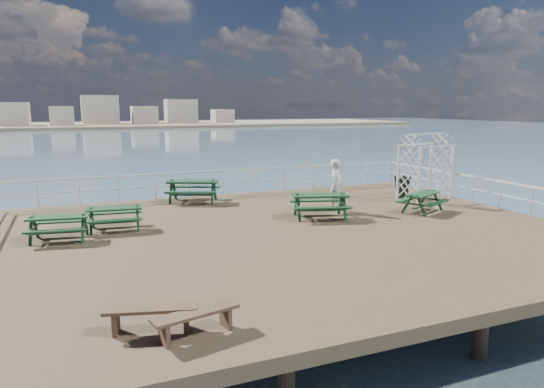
{
  "coord_description": "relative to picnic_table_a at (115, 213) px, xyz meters",
  "views": [
    {
      "loc": [
        -6.05,
        -13.4,
        3.86
      ],
      "look_at": [
        -0.27,
        0.61,
        1.1
      ],
      "focal_mm": 32.0,
      "sensor_mm": 36.0,
      "label": 1
    }
  ],
  "objects": [
    {
      "name": "ground",
      "position": [
        4.96,
        -2.28,
        -0.67
      ],
      "size": [
        18.0,
        14.0,
        0.3
      ],
      "primitive_type": "cube",
      "color": "brown",
      "rests_on": "ground"
    },
    {
      "name": "sea_backdrop",
      "position": [
        17.5,
        131.79,
        -1.02
      ],
      "size": [
        300.0,
        300.0,
        9.2
      ],
      "color": "#456274",
      "rests_on": "ground"
    },
    {
      "name": "railing",
      "position": [
        4.89,
        0.29,
        0.35
      ],
      "size": [
        17.77,
        13.76,
        1.1
      ],
      "color": "silver",
      "rests_on": "ground"
    },
    {
      "name": "picnic_table_a",
      "position": [
        0.0,
        0.0,
        0.0
      ],
      "size": [
        1.81,
        1.52,
        0.81
      ],
      "rotation": [
        0.0,
        0.0,
        -0.11
      ],
      "color": "#163E20",
      "rests_on": "ground"
    },
    {
      "name": "picnic_table_b",
      "position": [
        3.35,
        3.52,
        0.11
      ],
      "size": [
        2.5,
        2.3,
        0.98
      ],
      "rotation": [
        0.0,
        0.0,
        -0.41
      ],
      "color": "#163E20",
      "rests_on": "ground"
    },
    {
      "name": "picnic_table_c",
      "position": [
        10.71,
        -1.63,
        -0.0
      ],
      "size": [
        2.08,
        1.93,
        0.81
      ],
      "rotation": [
        0.0,
        0.0,
        0.45
      ],
      "color": "#163E20",
      "rests_on": "ground"
    },
    {
      "name": "picnic_table_d",
      "position": [
        -1.61,
        -0.67,
        0.0
      ],
      "size": [
        1.87,
        1.61,
        0.81
      ],
      "rotation": [
        0.0,
        0.0,
        -0.17
      ],
      "color": "#163E20",
      "rests_on": "ground"
    },
    {
      "name": "picnic_table_e",
      "position": [
        6.78,
        -1.0,
        0.08
      ],
      "size": [
        2.28,
        2.03,
        0.94
      ],
      "rotation": [
        0.0,
        0.0,
        -0.29
      ],
      "color": "#163E20",
      "rests_on": "ground"
    },
    {
      "name": "flat_bench_near",
      "position": [
        -0.03,
        -7.64,
        -0.18
      ],
      "size": [
        1.63,
        0.79,
        0.46
      ],
      "rotation": [
        0.0,
        0.0,
        -0.27
      ],
      "color": "brown",
      "rests_on": "ground"
    },
    {
      "name": "flat_bench_far",
      "position": [
        0.65,
        -8.08,
        -0.19
      ],
      "size": [
        1.58,
        0.69,
        0.44
      ],
      "rotation": [
        0.0,
        0.0,
        0.22
      ],
      "color": "brown",
      "rests_on": "ground"
    },
    {
      "name": "trellis_arbor",
      "position": [
        12.56,
        0.53,
        0.7
      ],
      "size": [
        2.4,
        1.58,
        2.75
      ],
      "rotation": [
        0.0,
        0.0,
        0.19
      ],
      "color": "silver",
      "rests_on": "ground"
    },
    {
      "name": "sandwich_board",
      "position": [
        11.79,
        1.0,
        -0.06
      ],
      "size": [
        0.6,
        0.47,
        0.94
      ],
      "rotation": [
        0.0,
        0.0,
        0.08
      ],
      "color": "black",
      "rests_on": "ground"
    },
    {
      "name": "person",
      "position": [
        7.86,
        -0.24,
        0.45
      ],
      "size": [
        0.84,
        0.81,
        1.94
      ],
      "primitive_type": "imported",
      "rotation": [
        0.0,
        0.0,
        0.7
      ],
      "color": "silver",
      "rests_on": "ground"
    }
  ]
}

